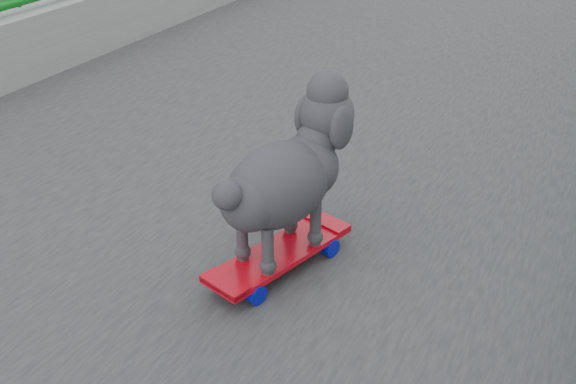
{
  "coord_description": "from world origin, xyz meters",
  "views": [
    {
      "loc": [
        1.14,
        0.04,
        8.1
      ],
      "look_at": [
        0.42,
        1.43,
        7.22
      ],
      "focal_mm": 42.0,
      "sensor_mm": 36.0,
      "label": 1
    }
  ],
  "objects_px": {
    "skateboard": "(280,255)",
    "car_1": "(43,207)",
    "car_5": "(124,283)",
    "poodle": "(286,174)"
  },
  "relations": [
    {
      "from": "car_1",
      "to": "skateboard",
      "type": "bearing_deg",
      "value": -37.08
    },
    {
      "from": "skateboard",
      "to": "poodle",
      "type": "height_order",
      "value": "poodle"
    },
    {
      "from": "poodle",
      "to": "car_1",
      "type": "xyz_separation_m",
      "value": [
        -9.63,
        7.25,
        -6.5
      ]
    },
    {
      "from": "skateboard",
      "to": "car_1",
      "type": "height_order",
      "value": "skateboard"
    },
    {
      "from": "skateboard",
      "to": "car_1",
      "type": "bearing_deg",
      "value": 158.82
    },
    {
      "from": "skateboard",
      "to": "car_5",
      "type": "relative_size",
      "value": 0.11
    },
    {
      "from": "poodle",
      "to": "car_5",
      "type": "relative_size",
      "value": 0.11
    },
    {
      "from": "skateboard",
      "to": "car_5",
      "type": "xyz_separation_m",
      "value": [
        -6.42,
        6.01,
        -6.32
      ]
    },
    {
      "from": "car_1",
      "to": "car_5",
      "type": "height_order",
      "value": "car_1"
    },
    {
      "from": "car_5",
      "to": "skateboard",
      "type": "bearing_deg",
      "value": -43.1
    }
  ]
}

